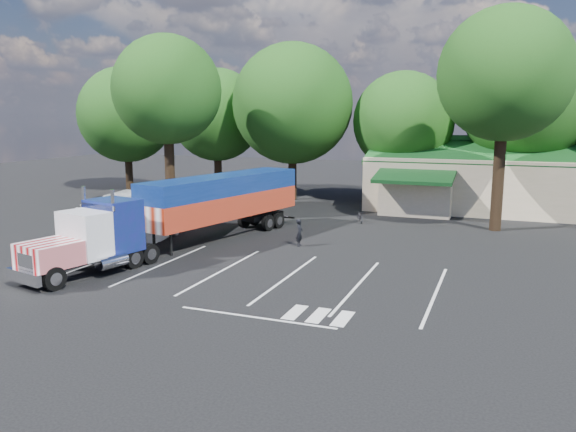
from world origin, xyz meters
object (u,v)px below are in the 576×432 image
(woman, at_px, (300,233))
(silver_sedan, at_px, (420,204))
(semi_truck, at_px, (194,206))
(tour_bus, at_px, (143,216))
(bicycle, at_px, (360,217))

(woman, relative_size, silver_sedan, 0.40)
(semi_truck, bearing_deg, tour_bus, -161.09)
(semi_truck, distance_m, silver_sedan, 18.39)
(woman, xyz_separation_m, tour_bus, (-8.60, -2.26, 0.72))
(woman, relative_size, bicycle, 0.99)
(tour_bus, bearing_deg, silver_sedan, 39.47)
(bicycle, height_order, tour_bus, tour_bus)
(bicycle, bearing_deg, semi_truck, -148.83)
(tour_bus, xyz_separation_m, silver_sedan, (13.18, 15.68, -0.86))
(semi_truck, bearing_deg, silver_sedan, 70.15)
(bicycle, distance_m, tour_bus, 14.37)
(semi_truck, bearing_deg, bicycle, 68.72)
(woman, height_order, silver_sedan, woman)
(bicycle, xyz_separation_m, tour_bus, (-10.01, -10.26, 1.07))
(tour_bus, bearing_deg, bicycle, 35.22)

